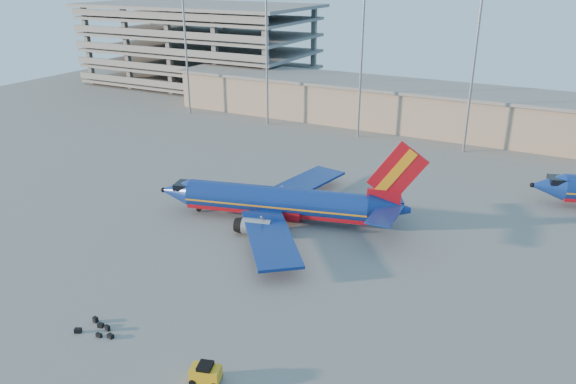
% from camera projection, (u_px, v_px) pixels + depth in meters
% --- Properties ---
extents(ground, '(220.00, 220.00, 0.00)m').
position_uv_depth(ground, '(259.00, 236.00, 68.35)').
color(ground, slate).
rests_on(ground, ground).
extents(terminal_building, '(122.00, 16.00, 8.50)m').
position_uv_depth(terminal_building, '(453.00, 110.00, 110.02)').
color(terminal_building, gray).
rests_on(terminal_building, ground).
extents(parking_garage, '(62.00, 32.00, 21.40)m').
position_uv_depth(parking_garage, '(200.00, 41.00, 151.53)').
color(parking_garage, slate).
rests_on(parking_garage, ground).
extents(light_mast_row, '(101.60, 1.60, 28.65)m').
position_uv_depth(light_mast_row, '(416.00, 47.00, 97.38)').
color(light_mast_row, gray).
rests_on(light_mast_row, ground).
extents(aircraft_main, '(33.85, 32.15, 11.68)m').
position_uv_depth(aircraft_main, '(283.00, 202.00, 71.80)').
color(aircraft_main, navy).
rests_on(aircraft_main, ground).
extents(baggage_tug, '(2.67, 2.02, 1.70)m').
position_uv_depth(baggage_tug, '(206.00, 373.00, 44.04)').
color(baggage_tug, gold).
rests_on(baggage_tug, ground).
extents(luggage_pile, '(3.80, 2.44, 0.53)m').
position_uv_depth(luggage_pile, '(97.00, 329.00, 50.52)').
color(luggage_pile, black).
rests_on(luggage_pile, ground).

